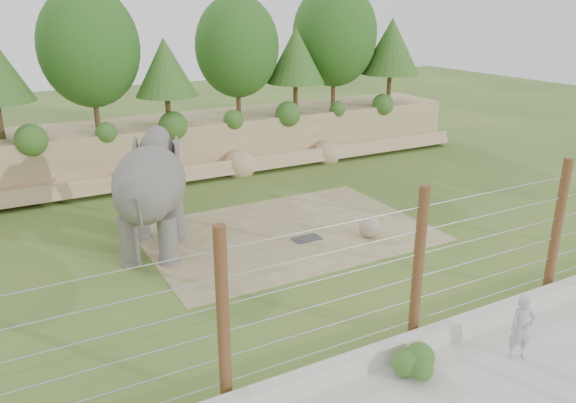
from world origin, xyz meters
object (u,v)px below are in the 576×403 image
zookeeper (522,328)px  barrier_fence (418,266)px  elephant (151,198)px  stone_ball (369,226)px

zookeeper → barrier_fence: bearing=153.6°
elephant → stone_ball: 7.61m
stone_ball → zookeeper: zookeeper is taller
elephant → barrier_fence: size_ratio=0.23×
elephant → stone_ball: size_ratio=5.84×
barrier_fence → stone_ball: bearing=63.3°
stone_ball → elephant: bearing=160.3°
barrier_fence → zookeeper: bearing=-48.7°
elephant → barrier_fence: 9.23m
stone_ball → barrier_fence: (-2.88, -5.73, 1.58)m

